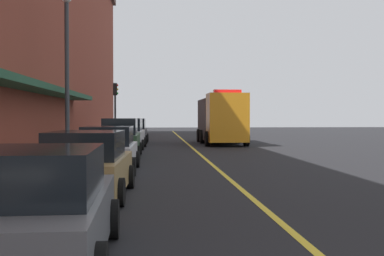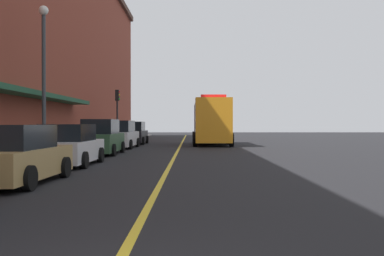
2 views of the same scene
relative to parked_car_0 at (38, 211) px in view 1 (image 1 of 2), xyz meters
The scene contains 15 objects.
ground_plane 22.08m from the parked_car_0, 79.83° to the left, with size 112.00×112.00×0.00m, color black.
sidewalk_left 21.85m from the parked_car_0, 96.05° to the left, with size 2.40×70.00×0.15m, color #ADA8A0.
lane_center_stripe 22.08m from the parked_car_0, 79.83° to the left, with size 0.16×70.00×0.01m, color gold.
parked_car_0 is the anchor object (origin of this frame).
parked_car_1 5.51m from the parked_car_0, 91.19° to the left, with size 2.17×4.46×1.63m.
parked_car_2 10.83m from the parked_car_0, 90.56° to the left, with size 2.11×4.35×1.64m.
parked_car_3 17.11m from the parked_car_0, 90.41° to the left, with size 1.98×4.71×1.89m.
parked_car_4 23.17m from the parked_car_0, 90.21° to the left, with size 2.14×4.89×1.87m.
parked_car_5 29.22m from the parked_car_0, 90.03° to the left, with size 2.12×4.51×1.82m.
utility_truck 28.49m from the parked_car_0, 77.24° to the left, with size 2.96×7.93×3.74m.
parking_meter_0 8.31m from the parked_car_0, 100.08° to the left, with size 0.14×0.18×1.33m.
parking_meter_1 17.31m from the parked_car_0, 94.82° to the left, with size 0.14×0.18×1.33m.
parking_meter_2 7.61m from the parked_car_0, 101.02° to the left, with size 0.14×0.18×1.33m.
street_lamp_left 14.25m from the parked_car_0, 98.58° to the left, with size 0.44×0.44×6.94m.
traffic_light_near 29.73m from the parked_car_0, 92.69° to the left, with size 0.38×0.36×4.30m.
Camera 1 is at (-2.35, -3.18, 2.00)m, focal length 44.89 mm.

